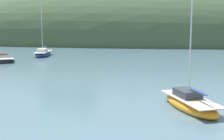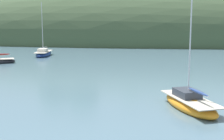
% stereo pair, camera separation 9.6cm
% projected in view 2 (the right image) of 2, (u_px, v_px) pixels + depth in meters
% --- Properties ---
extents(far_shoreline_hill, '(150.00, 36.00, 32.36)m').
position_uv_depth(far_shoreline_hill, '(137.00, 42.00, 84.96)').
color(far_shoreline_hill, '#425638').
rests_on(far_shoreline_hill, ground).
extents(sailboat_black_sloop, '(4.35, 6.63, 8.28)m').
position_uv_depth(sailboat_black_sloop, '(190.00, 103.00, 22.64)').
color(sailboat_black_sloop, orange).
rests_on(sailboat_black_sloop, ground).
extents(sailboat_red_portside, '(2.70, 6.47, 9.17)m').
position_uv_depth(sailboat_red_portside, '(44.00, 54.00, 54.28)').
color(sailboat_red_portside, navy).
rests_on(sailboat_red_portside, ground).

